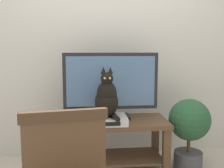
{
  "coord_description": "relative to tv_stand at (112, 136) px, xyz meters",
  "views": [
    {
      "loc": [
        -0.26,
        -1.95,
        1.23
      ],
      "look_at": [
        -0.01,
        0.56,
        0.89
      ],
      "focal_mm": 42.51,
      "sensor_mm": 36.0,
      "label": 1
    }
  ],
  "objects": [
    {
      "name": "back_wall",
      "position": [
        0.01,
        0.53,
        1.04
      ],
      "size": [
        7.0,
        0.12,
        2.8
      ],
      "primitive_type": "cube",
      "color": "beige",
      "rests_on": "ground"
    },
    {
      "name": "potted_plant",
      "position": [
        0.78,
        -0.05,
        0.08
      ],
      "size": [
        0.42,
        0.42,
        0.73
      ],
      "color": "#47474C",
      "rests_on": "ground"
    },
    {
      "name": "tv",
      "position": [
        0.0,
        0.08,
        0.52
      ],
      "size": [
        0.95,
        0.2,
        0.67
      ],
      "color": "black",
      "rests_on": "tv_stand"
    },
    {
      "name": "cat",
      "position": [
        -0.06,
        -0.13,
        0.41
      ],
      "size": [
        0.22,
        0.36,
        0.47
      ],
      "color": "black",
      "rests_on": "media_box"
    },
    {
      "name": "media_box",
      "position": [
        -0.06,
        -0.11,
        0.2
      ],
      "size": [
        0.38,
        0.3,
        0.07
      ],
      "color": "#BCBCC1",
      "rests_on": "tv_stand"
    },
    {
      "name": "book_stack",
      "position": [
        -0.37,
        0.06,
        0.22
      ],
      "size": [
        0.21,
        0.17,
        0.12
      ],
      "color": "olive",
      "rests_on": "tv_stand"
    },
    {
      "name": "tv_stand",
      "position": [
        0.0,
        0.0,
        0.0
      ],
      "size": [
        1.11,
        0.51,
        0.52
      ],
      "color": "#513823",
      "rests_on": "ground"
    }
  ]
}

